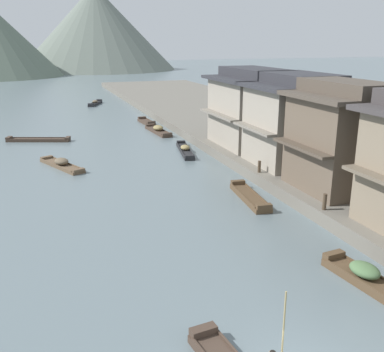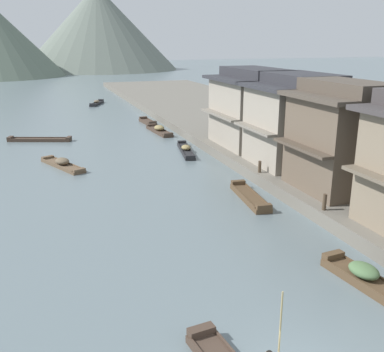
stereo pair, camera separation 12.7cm
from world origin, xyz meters
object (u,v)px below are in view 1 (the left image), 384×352
Objects in this scene: house_waterfront_tall at (297,120)px; mooring_post_dock_mid at (325,202)px; mooring_post_dock_far at (259,167)px; house_waterfront_narrow at (254,108)px; boat_moored_third at (250,197)px; boat_upstream_distant at (158,130)px; boat_crossing_west at (62,164)px; boat_midriver_upstream at (95,103)px; boat_midriver_drifting at (364,275)px; boat_moored_second at (38,140)px; boat_moored_nearest at (185,150)px; house_waterfront_second at (342,137)px; boat_moored_far at (146,122)px.

mooring_post_dock_mid is at bearing -112.44° from house_waterfront_tall.
mooring_post_dock_far is (0.00, 7.08, -0.04)m from mooring_post_dock_mid.
boat_moored_third is at bearing -117.19° from house_waterfront_narrow.
boat_crossing_west is (-10.05, -10.03, -0.03)m from boat_upstream_distant.
boat_midriver_upstream is 22.99m from boat_upstream_distant.
boat_midriver_drifting is 4.46× the size of mooring_post_dock_mid.
boat_moored_second is 1.21× the size of boat_midriver_upstream.
boat_midriver_drifting is (-0.02, -9.87, 0.13)m from boat_moored_third.
boat_crossing_west is at bearing 145.50° from mooring_post_dock_far.
house_waterfront_tall reaches higher than boat_midriver_upstream.
mooring_post_dock_mid reaches higher than boat_moored_second.
boat_midriver_upstream is (8.22, 22.97, 0.09)m from boat_moored_second.
boat_moored_third is 5.70× the size of mooring_post_dock_mid.
boat_midriver_upstream is (-3.27, 31.50, 0.03)m from boat_moored_nearest.
house_waterfront_second and house_waterfront_tall have the same top height.
boat_moored_second is at bearing 118.12° from mooring_post_dock_mid.
house_waterfront_narrow reaches higher than boat_midriver_drifting.
mooring_post_dock_far is at bearing -84.08° from boat_upstream_distant.
boat_midriver_drifting is at bearing -110.05° from mooring_post_dock_mid.
boat_midriver_upstream is (-3.19, 53.56, -0.07)m from boat_midriver_drifting.
boat_crossing_west is 15.63m from house_waterfront_narrow.
boat_midriver_upstream is 0.94× the size of boat_crossing_west.
house_waterfront_tall is at bearing -72.26° from boat_upstream_distant.
boat_moored_third is 14.77m from boat_crossing_west.
boat_midriver_drifting is at bearing -90.11° from boat_moored_third.
house_waterfront_tall is at bearing -44.51° from boat_moored_second.
boat_upstream_distant is at bearing 94.27° from mooring_post_dock_mid.
boat_midriver_upstream is at bearing 94.20° from boat_moored_third.
house_waterfront_tall is at bearing 36.81° from boat_moored_third.
boat_moored_second is at bearing 135.49° from house_waterfront_tall.
house_waterfront_tall reaches higher than boat_upstream_distant.
house_waterfront_tall reaches higher than boat_moored_third.
boat_upstream_distant reaches higher than boat_crossing_west.
house_waterfront_tall is at bearing 67.56° from mooring_post_dock_mid.
boat_moored_third is at bearing -90.50° from boat_moored_far.
boat_midriver_upstream is at bearing 78.38° from boat_crossing_west.
boat_moored_third is 7.72m from house_waterfront_tall.
boat_upstream_distant is at bearing 101.76° from house_waterfront_second.
mooring_post_dock_mid is (-3.50, -8.47, -2.59)m from house_waterfront_tall.
house_waterfront_second is (4.81, 8.24, 3.44)m from boat_midriver_drifting.
boat_upstream_distant reaches higher than boat_moored_nearest.
boat_moored_nearest is at bearing 96.64° from mooring_post_dock_mid.
house_waterfront_tall is (15.44, -6.81, 3.51)m from boat_crossing_west.
house_waterfront_narrow reaches higher than boat_midriver_upstream.
house_waterfront_tall is at bearing 68.50° from boat_midriver_drifting.
boat_moored_second is at bearing -109.68° from boat_midriver_upstream.
boat_crossing_west is (-9.95, 10.92, 0.06)m from boat_moored_third.
boat_moored_second is at bearing 126.66° from mooring_post_dock_far.
boat_moored_third is at bearing -126.25° from mooring_post_dock_far.
mooring_post_dock_mid is (-2.81, -2.74, -2.60)m from house_waterfront_second.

